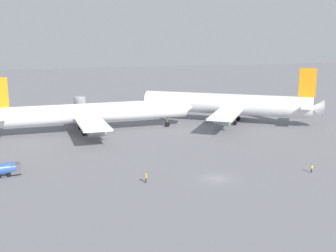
{
  "coord_description": "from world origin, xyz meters",
  "views": [
    {
      "loc": [
        -29.57,
        -62.08,
        23.35
      ],
      "look_at": [
        -0.06,
        26.67,
        4.0
      ],
      "focal_mm": 44.52,
      "sensor_mm": 36.0,
      "label": 1
    }
  ],
  "objects_px": {
    "airliner_at_gate_left": "(93,113)",
    "ground_crew_wing_walker_right": "(146,178)",
    "jet_bridge": "(82,106)",
    "gse_fuel_bowser_stubby": "(6,169)",
    "ground_crew_marshaller_foreground": "(312,168)",
    "pushback_tug": "(126,112)",
    "airliner_being_pushed": "(227,104)"
  },
  "relations": [
    {
      "from": "airliner_being_pushed",
      "to": "ground_crew_marshaller_foreground",
      "type": "xyz_separation_m",
      "value": [
        -6.19,
        -47.03,
        -4.49
      ]
    },
    {
      "from": "gse_fuel_bowser_stubby",
      "to": "ground_crew_marshaller_foreground",
      "type": "bearing_deg",
      "value": -16.27
    },
    {
      "from": "pushback_tug",
      "to": "gse_fuel_bowser_stubby",
      "type": "bearing_deg",
      "value": -122.95
    },
    {
      "from": "airliner_being_pushed",
      "to": "ground_crew_wing_walker_right",
      "type": "bearing_deg",
      "value": -129.89
    },
    {
      "from": "airliner_at_gate_left",
      "to": "airliner_being_pushed",
      "type": "xyz_separation_m",
      "value": [
        38.3,
        0.76,
        0.34
      ]
    },
    {
      "from": "ground_crew_wing_walker_right",
      "to": "airliner_at_gate_left",
      "type": "bearing_deg",
      "value": 93.27
    },
    {
      "from": "airliner_at_gate_left",
      "to": "ground_crew_marshaller_foreground",
      "type": "height_order",
      "value": "airliner_at_gate_left"
    },
    {
      "from": "airliner_being_pushed",
      "to": "ground_crew_marshaller_foreground",
      "type": "relative_size",
      "value": 29.71
    },
    {
      "from": "airliner_at_gate_left",
      "to": "pushback_tug",
      "type": "height_order",
      "value": "airliner_at_gate_left"
    },
    {
      "from": "airliner_at_gate_left",
      "to": "ground_crew_wing_walker_right",
      "type": "distance_m",
      "value": 42.44
    },
    {
      "from": "jet_bridge",
      "to": "ground_crew_wing_walker_right",
      "type": "bearing_deg",
      "value": -87.34
    },
    {
      "from": "gse_fuel_bowser_stubby",
      "to": "ground_crew_wing_walker_right",
      "type": "height_order",
      "value": "gse_fuel_bowser_stubby"
    },
    {
      "from": "pushback_tug",
      "to": "ground_crew_wing_walker_right",
      "type": "relative_size",
      "value": 4.78
    },
    {
      "from": "airliner_at_gate_left",
      "to": "ground_crew_marshaller_foreground",
      "type": "bearing_deg",
      "value": -55.24
    },
    {
      "from": "airliner_being_pushed",
      "to": "gse_fuel_bowser_stubby",
      "type": "distance_m",
      "value": 66.39
    },
    {
      "from": "gse_fuel_bowser_stubby",
      "to": "jet_bridge",
      "type": "relative_size",
      "value": 0.23
    },
    {
      "from": "jet_bridge",
      "to": "airliner_being_pushed",
      "type": "bearing_deg",
      "value": -26.71
    },
    {
      "from": "pushback_tug",
      "to": "ground_crew_wing_walker_right",
      "type": "bearing_deg",
      "value": -99.78
    },
    {
      "from": "airliner_at_gate_left",
      "to": "pushback_tug",
      "type": "distance_m",
      "value": 23.78
    },
    {
      "from": "pushback_tug",
      "to": "airliner_at_gate_left",
      "type": "bearing_deg",
      "value": -123.72
    },
    {
      "from": "airliner_at_gate_left",
      "to": "ground_crew_wing_walker_right",
      "type": "relative_size",
      "value": 32.39
    },
    {
      "from": "gse_fuel_bowser_stubby",
      "to": "pushback_tug",
      "type": "bearing_deg",
      "value": 57.05
    },
    {
      "from": "airliner_being_pushed",
      "to": "gse_fuel_bowser_stubby",
      "type": "relative_size",
      "value": 8.92
    },
    {
      "from": "gse_fuel_bowser_stubby",
      "to": "ground_crew_marshaller_foreground",
      "type": "relative_size",
      "value": 3.33
    },
    {
      "from": "gse_fuel_bowser_stubby",
      "to": "jet_bridge",
      "type": "distance_m",
      "value": 54.97
    },
    {
      "from": "airliner_being_pushed",
      "to": "ground_crew_wing_walker_right",
      "type": "height_order",
      "value": "airliner_being_pushed"
    },
    {
      "from": "airliner_being_pushed",
      "to": "pushback_tug",
      "type": "distance_m",
      "value": 31.73
    },
    {
      "from": "airliner_being_pushed",
      "to": "jet_bridge",
      "type": "xyz_separation_m",
      "value": [
        -38.79,
        19.52,
        -1.46
      ]
    },
    {
      "from": "airliner_at_gate_left",
      "to": "jet_bridge",
      "type": "bearing_deg",
      "value": 91.4
    },
    {
      "from": "airliner_being_pushed",
      "to": "airliner_at_gate_left",
      "type": "bearing_deg",
      "value": -178.86
    },
    {
      "from": "gse_fuel_bowser_stubby",
      "to": "ground_crew_wing_walker_right",
      "type": "relative_size",
      "value": 3.07
    },
    {
      "from": "pushback_tug",
      "to": "ground_crew_wing_walker_right",
      "type": "xyz_separation_m",
      "value": [
        -10.63,
        -61.71,
        -0.37
      ]
    }
  ]
}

